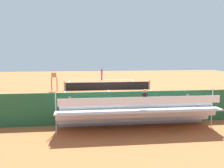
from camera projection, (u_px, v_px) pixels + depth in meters
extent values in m
plane|color=#BC6033|center=(108.00, 90.00, 29.36)|extent=(60.00, 60.00, 0.00)
cube|color=white|center=(101.00, 80.00, 40.19)|extent=(10.00, 0.10, 0.01)
cube|color=white|center=(123.00, 111.00, 18.53)|extent=(10.00, 0.10, 0.01)
cube|color=white|center=(149.00, 89.00, 29.97)|extent=(0.10, 22.00, 0.01)
cube|color=white|center=(65.00, 91.00, 28.75)|extent=(0.10, 22.00, 0.01)
cube|color=white|center=(103.00, 83.00, 35.32)|extent=(7.50, 0.10, 0.01)
cube|color=white|center=(115.00, 99.00, 23.41)|extent=(7.50, 0.10, 0.01)
cube|color=white|center=(108.00, 90.00, 29.36)|extent=(0.10, 12.10, 0.01)
cube|color=white|center=(101.00, 80.00, 40.19)|extent=(0.10, 0.30, 0.01)
cube|color=black|center=(108.00, 86.00, 29.30)|extent=(10.00, 0.02, 0.91)
cube|color=white|center=(108.00, 82.00, 29.24)|extent=(10.00, 0.04, 0.06)
cylinder|color=#2D5133|center=(150.00, 85.00, 29.92)|extent=(0.10, 0.10, 1.07)
cylinder|color=#2D5133|center=(64.00, 86.00, 28.67)|extent=(0.10, 0.10, 1.07)
cube|color=#235633|center=(132.00, 107.00, 15.45)|extent=(18.00, 0.16, 2.00)
cube|color=#B2B2B7|center=(133.00, 121.00, 15.21)|extent=(9.00, 0.10, 0.45)
cube|color=#B2B2B7|center=(134.00, 119.00, 14.84)|extent=(9.00, 0.80, 0.08)
cube|color=#B2B2B7|center=(133.00, 121.00, 15.24)|extent=(9.00, 0.04, 0.45)
cube|color=silver|center=(134.00, 113.00, 14.69)|extent=(8.60, 0.36, 0.04)
cube|color=silver|center=(135.00, 110.00, 14.48)|extent=(8.60, 0.03, 0.36)
cube|color=#B2B2B7|center=(137.00, 115.00, 13.99)|extent=(9.00, 0.80, 0.08)
cube|color=#B2B2B7|center=(135.00, 117.00, 14.39)|extent=(9.00, 0.04, 0.45)
cube|color=silver|center=(137.00, 108.00, 13.84)|extent=(8.60, 0.36, 0.04)
cube|color=silver|center=(138.00, 106.00, 13.64)|extent=(8.60, 0.03, 0.36)
cube|color=#B2B2B7|center=(140.00, 111.00, 13.15)|extent=(9.00, 0.80, 0.08)
cube|color=#B2B2B7|center=(139.00, 113.00, 13.55)|extent=(9.00, 0.04, 0.45)
cube|color=silver|center=(141.00, 103.00, 13.00)|extent=(8.60, 0.36, 0.04)
cube|color=silver|center=(142.00, 100.00, 12.80)|extent=(8.60, 0.03, 0.36)
cylinder|color=#B2B2B7|center=(212.00, 108.00, 14.50)|extent=(0.06, 0.06, 2.35)
cylinder|color=#B2B2B7|center=(56.00, 112.00, 13.41)|extent=(0.06, 0.06, 2.35)
cube|color=#2D2D33|center=(144.00, 107.00, 14.05)|extent=(0.32, 0.40, 0.12)
cylinder|color=pink|center=(144.00, 102.00, 13.90)|extent=(0.30, 0.30, 0.45)
sphere|color=brown|center=(144.00, 97.00, 13.86)|extent=(0.20, 0.20, 0.20)
cube|color=#2D2D33|center=(150.00, 111.00, 14.97)|extent=(0.32, 0.40, 0.12)
cylinder|color=orange|center=(151.00, 107.00, 14.82)|extent=(0.30, 0.30, 0.45)
sphere|color=brown|center=(151.00, 102.00, 14.78)|extent=(0.20, 0.20, 0.20)
cube|color=#2D2D33|center=(186.00, 106.00, 14.37)|extent=(0.32, 0.40, 0.12)
cylinder|color=orange|center=(187.00, 101.00, 14.21)|extent=(0.30, 0.30, 0.45)
sphere|color=brown|center=(188.00, 96.00, 14.17)|extent=(0.20, 0.20, 0.20)
cube|color=#2D2D33|center=(144.00, 102.00, 13.19)|extent=(0.32, 0.40, 0.12)
cylinder|color=black|center=(145.00, 97.00, 13.03)|extent=(0.30, 0.30, 0.45)
sphere|color=tan|center=(145.00, 91.00, 12.99)|extent=(0.20, 0.20, 0.20)
cube|color=#2D2D33|center=(70.00, 109.00, 13.55)|extent=(0.32, 0.40, 0.12)
cylinder|color=pink|center=(70.00, 104.00, 13.39)|extent=(0.30, 0.30, 0.45)
sphere|color=brown|center=(70.00, 98.00, 13.35)|extent=(0.20, 0.20, 0.20)
cylinder|color=#A88456|center=(57.00, 84.00, 28.60)|extent=(0.07, 0.07, 1.60)
cylinder|color=#A88456|center=(52.00, 84.00, 28.53)|extent=(0.07, 0.07, 1.60)
cylinder|color=#A88456|center=(57.00, 84.00, 28.01)|extent=(0.07, 0.07, 1.60)
cylinder|color=#A88456|center=(51.00, 85.00, 27.93)|extent=(0.07, 0.07, 1.60)
cube|color=#A88456|center=(54.00, 77.00, 28.16)|extent=(0.56, 0.56, 0.06)
cube|color=#A88456|center=(54.00, 75.00, 27.89)|extent=(0.56, 0.06, 0.48)
cube|color=#A88456|center=(56.00, 76.00, 28.17)|extent=(0.04, 0.48, 0.04)
cube|color=#A88456|center=(52.00, 76.00, 28.11)|extent=(0.04, 0.48, 0.04)
cube|color=#234C2D|center=(161.00, 112.00, 16.57)|extent=(1.80, 0.40, 0.05)
cylinder|color=#234C2D|center=(171.00, 115.00, 16.69)|extent=(0.06, 0.06, 0.45)
cylinder|color=#234C2D|center=(150.00, 115.00, 16.51)|extent=(0.06, 0.06, 0.45)
cube|color=#234C2D|center=(162.00, 108.00, 16.36)|extent=(1.80, 0.04, 0.36)
cube|color=black|center=(135.00, 117.00, 16.19)|extent=(0.90, 0.36, 0.36)
cylinder|color=navy|center=(102.00, 77.00, 40.36)|extent=(0.14, 0.14, 0.85)
cylinder|color=navy|center=(102.00, 77.00, 40.15)|extent=(0.14, 0.14, 0.85)
cylinder|color=pink|center=(102.00, 73.00, 40.16)|extent=(0.41, 0.41, 0.60)
sphere|color=brown|center=(102.00, 70.00, 40.11)|extent=(0.22, 0.22, 0.22)
cylinder|color=brown|center=(102.00, 70.00, 39.89)|extent=(0.26, 0.13, 0.55)
cylinder|color=brown|center=(101.00, 72.00, 40.37)|extent=(0.10, 0.10, 0.50)
cylinder|color=black|center=(99.00, 80.00, 39.96)|extent=(0.06, 0.28, 0.03)
torus|color=#D8CC4C|center=(98.00, 80.00, 39.70)|extent=(0.33, 0.33, 0.02)
cylinder|color=white|center=(98.00, 80.00, 39.70)|extent=(0.25, 0.25, 0.00)
sphere|color=#CCDB33|center=(100.00, 80.00, 39.23)|extent=(0.07, 0.07, 0.07)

